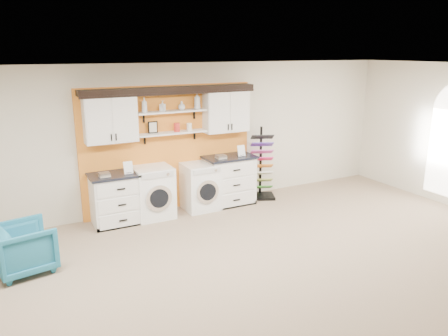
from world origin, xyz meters
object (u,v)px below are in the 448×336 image
base_cabinet_right (229,180)px  armchair (25,248)px  washer (153,192)px  base_cabinet_left (118,198)px  dryer (200,186)px  sample_rack (261,175)px

base_cabinet_right → armchair: (-3.87, -1.16, -0.15)m
washer → armchair: washer is taller
base_cabinet_left → armchair: (-1.61, -1.16, -0.12)m
dryer → armchair: bearing=-160.2°
armchair → washer: bearing=-73.4°
armchair → sample_rack: bearing=-86.1°
base_cabinet_left → dryer: base_cabinet_left is taller
washer → sample_rack: sample_rack is taller
armchair → dryer: bearing=-80.7°
base_cabinet_left → sample_rack: size_ratio=0.63×
base_cabinet_left → washer: size_ratio=0.98×
dryer → base_cabinet_left: bearing=179.9°
sample_rack → armchair: bearing=-142.2°
base_cabinet_left → armchair: bearing=-144.1°
base_cabinet_right → dryer: size_ratio=1.11×
dryer → sample_rack: size_ratio=0.61×
base_cabinet_right → sample_rack: size_ratio=0.68×
dryer → sample_rack: bearing=1.4°
base_cabinet_left → dryer: 1.62m
washer → sample_rack: (2.38, 0.03, 0.01)m
sample_rack → washer: bearing=-155.8°
base_cabinet_right → armchair: size_ratio=1.33×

